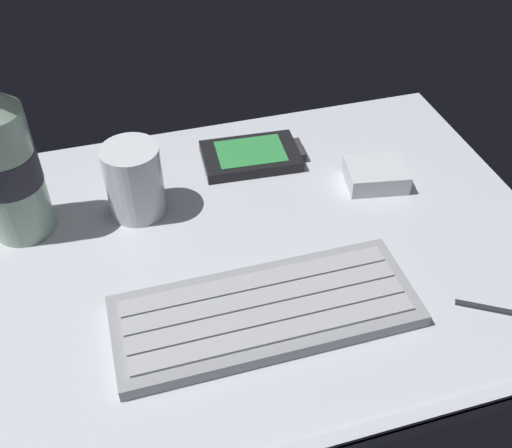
% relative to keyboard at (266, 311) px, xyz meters
% --- Properties ---
extents(ground_plane, '(0.64, 0.48, 0.03)m').
position_rel_keyboard_xyz_m(ground_plane, '(0.02, 0.09, -0.02)').
color(ground_plane, silver).
extents(keyboard, '(0.29, 0.11, 0.02)m').
position_rel_keyboard_xyz_m(keyboard, '(0.00, 0.00, 0.00)').
color(keyboard, '#93969B').
rests_on(keyboard, ground_plane).
extents(handheld_device, '(0.13, 0.08, 0.02)m').
position_rel_keyboard_xyz_m(handheld_device, '(0.06, 0.24, -0.00)').
color(handheld_device, black).
rests_on(handheld_device, ground_plane).
extents(juice_cup, '(0.06, 0.06, 0.09)m').
position_rel_keyboard_xyz_m(juice_cup, '(-0.09, 0.19, 0.03)').
color(juice_cup, silver).
rests_on(juice_cup, ground_plane).
extents(water_bottle, '(0.07, 0.07, 0.21)m').
position_rel_keyboard_xyz_m(water_bottle, '(-0.22, 0.19, 0.08)').
color(water_bottle, '#9EC1A8').
rests_on(water_bottle, ground_plane).
extents(charger_block, '(0.08, 0.07, 0.02)m').
position_rel_keyboard_xyz_m(charger_block, '(0.19, 0.16, 0.00)').
color(charger_block, silver).
rests_on(charger_block, ground_plane).
extents(stylus_pen, '(0.08, 0.06, 0.01)m').
position_rel_keyboard_xyz_m(stylus_pen, '(0.22, -0.06, -0.00)').
color(stylus_pen, '#26262B').
rests_on(stylus_pen, ground_plane).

